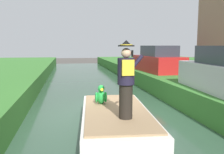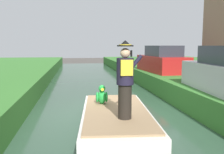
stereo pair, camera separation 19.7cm
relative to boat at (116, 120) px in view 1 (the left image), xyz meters
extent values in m
plane|color=#4C4742|center=(0.00, 1.69, -0.40)|extent=(80.00, 80.00, 0.00)
cube|color=#33513D|center=(0.00, 1.69, -0.35)|extent=(5.34, 48.00, 0.10)
cube|color=silver|center=(0.00, 0.00, -0.02)|extent=(2.17, 4.35, 0.56)
cube|color=#997A56|center=(0.00, 0.00, 0.28)|extent=(2.00, 4.00, 0.05)
cylinder|color=black|center=(0.07, -0.85, 0.72)|extent=(0.32, 0.32, 0.82)
cylinder|color=black|center=(0.07, -0.85, 1.44)|extent=(0.40, 0.40, 0.62)
cube|color=gold|center=(0.07, -1.04, 1.54)|extent=(0.28, 0.06, 0.36)
sphere|color=#DBA884|center=(0.07, -0.85, 1.86)|extent=(0.23, 0.23, 0.23)
cylinder|color=black|center=(0.07, -0.85, 2.03)|extent=(0.38, 0.38, 0.03)
cone|color=black|center=(0.07, -0.85, 2.10)|extent=(0.26, 0.26, 0.12)
cylinder|color=gold|center=(0.07, -0.85, 2.05)|extent=(0.29, 0.29, 0.02)
cylinder|color=black|center=(0.29, -0.89, 1.62)|extent=(0.38, 0.09, 0.43)
cube|color=black|center=(0.20, -0.91, 1.85)|extent=(0.03, 0.08, 0.15)
ellipsoid|color=green|center=(-0.31, 0.70, 0.51)|extent=(0.26, 0.32, 0.40)
sphere|color=green|center=(-0.31, 0.66, 0.78)|extent=(0.20, 0.20, 0.20)
cone|color=yellow|center=(-0.31, 0.56, 0.77)|extent=(0.09, 0.09, 0.09)
ellipsoid|color=green|center=(-0.45, 0.70, 0.51)|extent=(0.08, 0.20, 0.32)
ellipsoid|color=green|center=(-0.17, 0.70, 0.51)|extent=(0.08, 0.20, 0.32)
cube|color=red|center=(3.91, 7.14, 0.98)|extent=(1.94, 4.10, 0.90)
cube|color=#2D333D|center=(3.91, 6.94, 1.73)|extent=(1.58, 2.28, 0.60)
camera|label=1|loc=(-1.28, -6.34, 2.04)|focal=39.00mm
camera|label=2|loc=(-1.08, -6.37, 2.04)|focal=39.00mm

